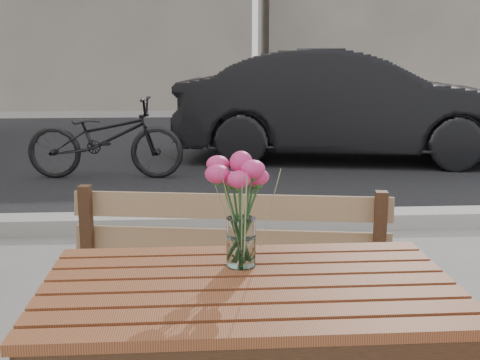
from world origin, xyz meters
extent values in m
cube|color=black|center=(0.00, 7.00, 0.00)|extent=(30.00, 8.00, 0.00)
cube|color=#9A9891|center=(0.00, 3.00, 0.06)|extent=(30.00, 0.25, 0.12)
cube|color=brown|center=(-0.03, 0.12, 0.70)|extent=(1.16, 0.68, 0.03)
cube|color=black|center=(-0.56, 0.40, 0.34)|extent=(0.06, 0.06, 0.69)
cube|color=black|center=(0.50, 0.41, 0.34)|extent=(0.06, 0.06, 0.69)
cube|color=#93734C|center=(-0.07, 0.74, 0.42)|extent=(1.36, 0.55, 0.03)
cube|color=#93734C|center=(-0.04, 0.94, 0.64)|extent=(1.31, 0.23, 0.36)
cube|color=black|center=(-0.69, 0.68, 0.22)|extent=(0.05, 0.05, 0.43)
cube|color=black|center=(-0.64, 0.98, 0.40)|extent=(0.05, 0.05, 0.80)
cube|color=black|center=(0.55, 0.80, 0.40)|extent=(0.05, 0.05, 0.80)
cylinder|color=white|center=(-0.04, 0.25, 0.79)|extent=(0.09, 0.09, 0.15)
cylinder|color=#2C602B|center=(-0.04, 0.25, 0.86)|extent=(0.05, 0.05, 0.30)
imported|color=black|center=(1.65, 5.93, 0.69)|extent=(4.35, 2.14, 1.37)
imported|color=black|center=(-1.19, 4.98, 0.44)|extent=(1.69, 0.67, 0.87)
camera|label=1|loc=(-0.15, -1.46, 1.35)|focal=45.00mm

